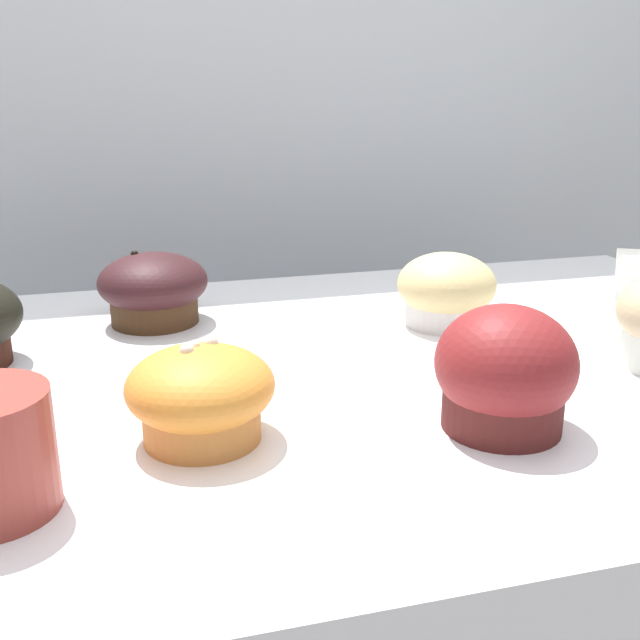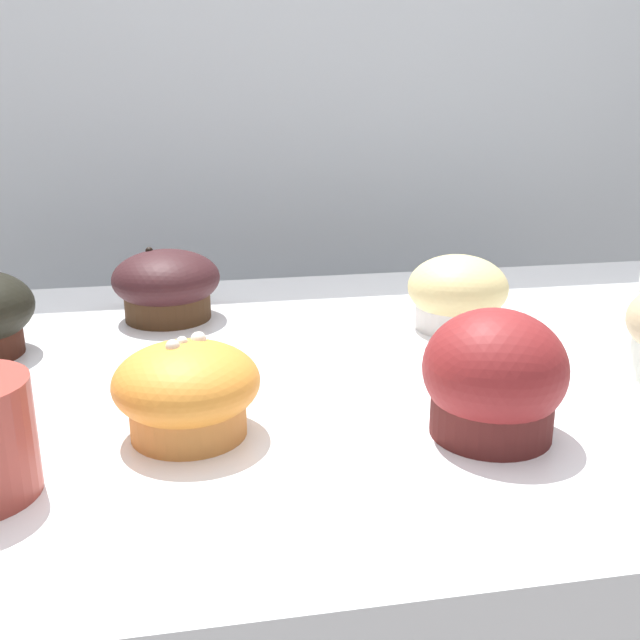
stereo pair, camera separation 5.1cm
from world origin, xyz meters
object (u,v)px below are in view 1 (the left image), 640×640
at_px(muffin_back_right, 201,394).
at_px(muffin_front_right, 446,291).
at_px(muffin_back_left, 153,288).
at_px(muffin_front_left, 505,373).

xyz_separation_m(muffin_back_right, muffin_front_right, (0.28, 0.20, 0.00)).
bearing_deg(muffin_back_left, muffin_front_left, -54.04).
height_order(muffin_front_left, muffin_front_right, muffin_front_left).
bearing_deg(muffin_front_right, muffin_back_left, 163.79).
bearing_deg(muffin_front_right, muffin_back_right, -144.63).
xyz_separation_m(muffin_back_left, muffin_back_right, (0.02, -0.28, -0.00)).
relative_size(muffin_back_right, muffin_front_right, 1.03).
height_order(muffin_back_left, muffin_front_right, same).
xyz_separation_m(muffin_back_left, muffin_front_left, (0.24, -0.32, 0.01)).
bearing_deg(muffin_back_left, muffin_back_right, -86.53).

